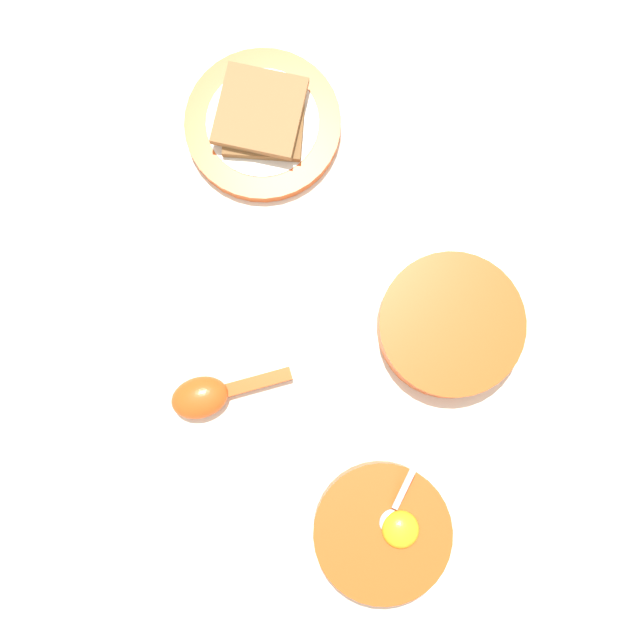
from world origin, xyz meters
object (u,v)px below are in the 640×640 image
egg_bowl (382,532)px  soup_spoon (208,395)px  toast_sandwich (262,114)px  congee_bowl (450,325)px  toast_plate (263,125)px

egg_bowl → soup_spoon: (-0.03, -0.25, -0.01)m
toast_sandwich → egg_bowl: bearing=47.0°
egg_bowl → soup_spoon: 0.26m
egg_bowl → congee_bowl: (-0.25, -0.05, -0.00)m
soup_spoon → congee_bowl: size_ratio=0.74×
egg_bowl → toast_plate: bearing=-132.8°
egg_bowl → toast_plate: size_ratio=0.83×
toast_plate → toast_sandwich: 0.02m
soup_spoon → congee_bowl: bearing=137.0°
toast_sandwich → soup_spoon: bearing=20.7°
toast_plate → congee_bowl: size_ratio=1.13×
toast_sandwich → toast_plate: bearing=24.9°
toast_sandwich → congee_bowl: (0.10, 0.33, -0.01)m
toast_plate → congee_bowl: bearing=72.8°
toast_plate → soup_spoon: size_ratio=1.52×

